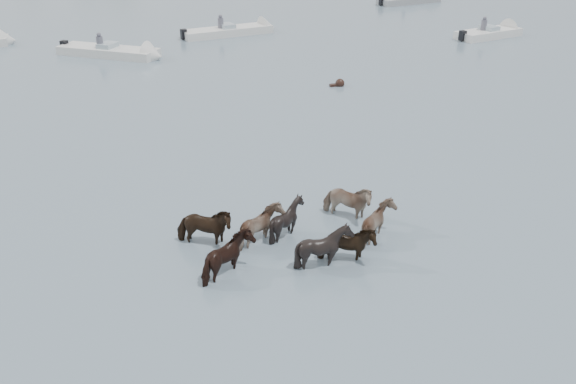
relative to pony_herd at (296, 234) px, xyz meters
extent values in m
plane|color=slate|center=(-0.62, -1.14, -0.40)|extent=(400.00, 400.00, 0.00)
imported|color=black|center=(-2.25, 0.76, 0.03)|extent=(1.70, 1.22, 1.31)
imported|color=gray|center=(-0.80, 0.44, -0.02)|extent=(1.49, 1.56, 1.22)
imported|color=black|center=(-0.04, 0.70, -0.01)|extent=(1.20, 1.09, 1.23)
imported|color=gray|center=(1.82, 1.17, 0.02)|extent=(1.62, 1.50, 1.29)
imported|color=black|center=(-1.87, -0.82, 0.00)|extent=(1.50, 1.59, 1.26)
imported|color=black|center=(0.44, -0.98, 0.03)|extent=(1.60, 1.59, 1.32)
imported|color=black|center=(1.03, -0.96, -0.03)|extent=(1.53, 0.97, 1.20)
imported|color=#9F7E6C|center=(2.25, -0.16, -0.03)|extent=(1.34, 1.45, 1.20)
sphere|color=black|center=(6.03, 13.51, -0.28)|extent=(0.44, 0.44, 0.44)
cube|color=black|center=(5.78, 13.51, -0.38)|extent=(0.50, 0.22, 0.18)
cone|color=silver|center=(-10.41, 27.14, -0.20)|extent=(0.97, 1.64, 1.60)
cube|color=silver|center=(-4.55, 22.50, -0.20)|extent=(5.73, 4.56, 0.55)
cone|color=silver|center=(-2.13, 20.89, -0.20)|extent=(1.64, 1.83, 1.60)
cube|color=#99ADB7|center=(-4.55, 22.50, 0.15)|extent=(1.29, 1.38, 0.35)
cube|color=black|center=(-6.97, 24.12, -0.05)|extent=(0.49, 0.49, 0.60)
cylinder|color=#595966|center=(-4.95, 22.50, 0.35)|extent=(0.36, 0.36, 0.70)
sphere|color=#595966|center=(-4.95, 22.50, 0.80)|extent=(0.24, 0.24, 0.24)
cube|color=silver|center=(2.87, 26.19, -0.20)|extent=(6.06, 2.83, 0.55)
cone|color=silver|center=(5.72, 26.83, -0.20)|extent=(1.23, 1.76, 1.60)
cube|color=#99ADB7|center=(2.87, 26.19, 0.15)|extent=(1.02, 1.27, 0.35)
cube|color=black|center=(0.01, 25.56, -0.05)|extent=(0.42, 0.42, 0.60)
cylinder|color=#595966|center=(2.47, 26.19, 0.35)|extent=(0.36, 0.36, 0.70)
sphere|color=#595966|center=(2.47, 26.19, 0.80)|extent=(0.24, 0.24, 0.24)
cube|color=silver|center=(18.73, 21.18, -0.20)|extent=(4.76, 2.73, 0.55)
cone|color=silver|center=(20.90, 21.77, -0.20)|extent=(1.29, 1.78, 1.60)
cube|color=#99ADB7|center=(18.73, 21.18, 0.15)|extent=(1.07, 1.29, 0.35)
cube|color=black|center=(16.56, 20.59, -0.05)|extent=(0.43, 0.43, 0.60)
cylinder|color=#595966|center=(18.33, 21.18, 0.35)|extent=(0.36, 0.36, 0.70)
sphere|color=#595966|center=(18.33, 21.18, 0.80)|extent=(0.24, 0.24, 0.24)
cube|color=gray|center=(19.64, 34.65, -0.20)|extent=(5.77, 2.77, 0.55)
cube|color=black|center=(16.93, 34.05, -0.05)|extent=(0.42, 0.42, 0.60)
camera|label=1|loc=(-3.71, -12.88, 7.85)|focal=37.70mm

